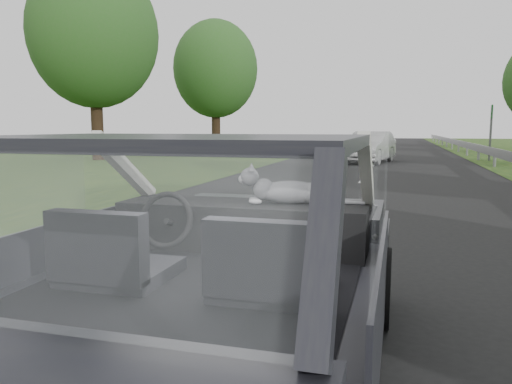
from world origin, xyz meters
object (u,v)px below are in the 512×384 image
Objects in this scene: cat at (290,191)px; other_car at (370,147)px; subject_car at (208,271)px; highway_sign at (491,133)px.

other_car is (-0.53, 18.52, -0.43)m from cat.
subject_car is 1.62× the size of highway_sign.
cat is at bearing 65.76° from subject_car.
other_car is at bearing 76.99° from cat.
subject_car reaches higher than cat.
subject_car is at bearing -128.88° from cat.
cat is 21.74m from highway_sign.
highway_sign reaches higher than subject_car.
highway_sign reaches higher than cat.
subject_car is 7.08× the size of cat.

